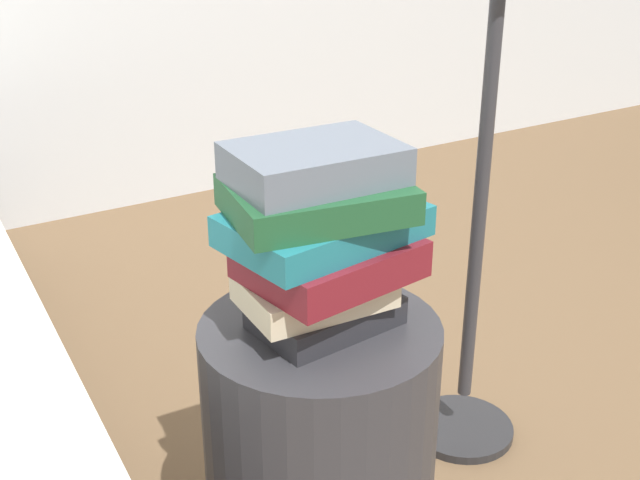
# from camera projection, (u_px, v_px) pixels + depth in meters

# --- Properties ---
(side_table) EXTENTS (0.40, 0.40, 0.51)m
(side_table) POSITION_uv_depth(u_px,v_px,m) (320.00, 453.00, 1.44)
(side_table) COLOR #333338
(side_table) RESTS_ON ground_plane
(book_charcoal) EXTENTS (0.24, 0.18, 0.05)m
(book_charcoal) POSITION_uv_depth(u_px,v_px,m) (325.00, 313.00, 1.33)
(book_charcoal) COLOR #28282D
(book_charcoal) RESTS_ON side_table
(book_cream) EXTENTS (0.24, 0.17, 0.05)m
(book_cream) POSITION_uv_depth(u_px,v_px,m) (314.00, 289.00, 1.31)
(book_cream) COLOR beige
(book_cream) RESTS_ON book_charcoal
(book_maroon) EXTENTS (0.28, 0.24, 0.06)m
(book_maroon) POSITION_uv_depth(u_px,v_px,m) (330.00, 259.00, 1.29)
(book_maroon) COLOR maroon
(book_maroon) RESTS_ON book_cream
(book_teal) EXTENTS (0.33, 0.24, 0.05)m
(book_teal) POSITION_uv_depth(u_px,v_px,m) (323.00, 225.00, 1.27)
(book_teal) COLOR #1E727F
(book_teal) RESTS_ON book_maroon
(book_forest) EXTENTS (0.29, 0.24, 0.05)m
(book_forest) POSITION_uv_depth(u_px,v_px,m) (316.00, 199.00, 1.24)
(book_forest) COLOR #1E512D
(book_forest) RESTS_ON book_teal
(book_slate) EXTENTS (0.25, 0.19, 0.06)m
(book_slate) POSITION_uv_depth(u_px,v_px,m) (313.00, 163.00, 1.22)
(book_slate) COLOR slate
(book_slate) RESTS_ON book_forest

